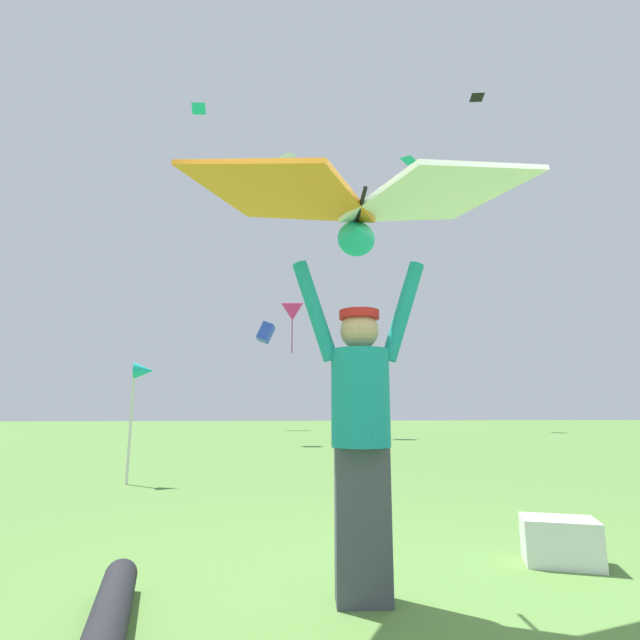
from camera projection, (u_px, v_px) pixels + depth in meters
ground_plane at (386, 610)px, 2.53m from camera, size 120.00×120.00×0.00m
kite_flyer_person at (361, 426)px, 2.78m from camera, size 0.81×0.38×1.92m
held_stunt_kite at (359, 202)px, 2.94m from camera, size 2.17×1.25×0.44m
distant_kite_teal_low_left at (199, 108)px, 20.53m from camera, size 0.80×0.76×0.36m
distant_kite_white_high_right at (289, 164)px, 24.19m from camera, size 1.33×1.23×2.14m
distant_kite_magenta_low_right at (292, 312)px, 18.58m from camera, size 1.19×1.29×2.07m
distant_kite_black_overhead_distant at (477, 97)px, 20.93m from camera, size 0.76×0.76×0.14m
distant_kite_blue_high_left at (266, 332)px, 30.02m from camera, size 1.23×0.98×1.43m
distant_kite_teal_mid_right at (409, 160)px, 32.22m from camera, size 0.99×1.00×0.34m
cooler_box at (560, 541)px, 3.29m from camera, size 0.57×0.48×0.30m
spare_kite_bag at (111, 611)px, 2.28m from camera, size 0.35×1.11×0.18m
marker_flag at (142, 378)px, 7.24m from camera, size 0.30×0.24×1.75m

